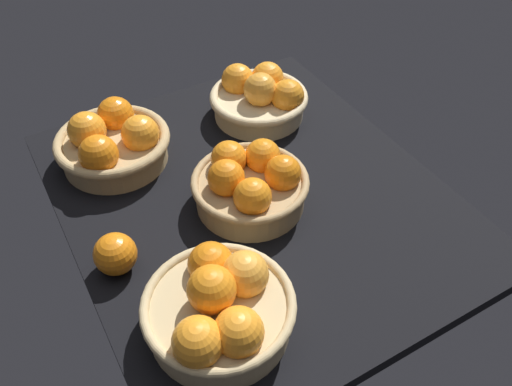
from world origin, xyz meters
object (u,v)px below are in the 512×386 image
basket_far_left (220,308)px  loose_orange_front_gap (115,254)px  basket_far_right (113,142)px  basket_center (250,184)px  basket_near_right (260,97)px

basket_far_left → loose_orange_front_gap: basket_far_left is taller
basket_far_left → loose_orange_front_gap: size_ratio=3.21×
basket_far_right → basket_far_left: bearing=-179.0°
basket_far_left → loose_orange_front_gap: 22.10cm
basket_far_left → basket_center: bearing=-38.8°
loose_orange_front_gap → basket_near_right: bearing=-58.3°
basket_center → basket_near_right: basket_near_right is taller
basket_far_right → loose_orange_front_gap: bearing=161.6°
basket_far_left → basket_near_right: basket_far_left is taller
basket_far_left → basket_far_right: basket_far_left is taller
basket_far_left → basket_center: basket_far_left is taller
basket_near_right → loose_orange_front_gap: basket_near_right is taller
basket_near_right → basket_far_left: bearing=143.7°
basket_near_right → basket_center: bearing=146.2°
basket_center → loose_orange_front_gap: 28.42cm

